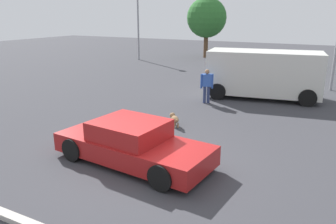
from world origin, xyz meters
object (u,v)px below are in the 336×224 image
dog (174,119)px  pedestrian (207,83)px  van_white (264,73)px  light_post_near (138,13)px  sedan_foreground (132,144)px

dog → pedestrian: 3.59m
van_white → light_post_near: light_post_near is taller
sedan_foreground → pedestrian: bearing=100.0°
van_white → sedan_foreground: bearing=-108.7°
van_white → pedestrian: 2.95m
dog → sedan_foreground: bearing=140.8°
pedestrian → light_post_near: light_post_near is taller
dog → van_white: van_white is taller
dog → pedestrian: pedestrian is taller
van_white → light_post_near: 15.45m
sedan_foreground → light_post_near: bearing=127.5°
light_post_near → dog: bearing=-53.4°
pedestrian → light_post_near: size_ratio=0.27×
pedestrian → light_post_near: (-10.51, 10.85, 2.99)m
dog → light_post_near: size_ratio=0.09×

